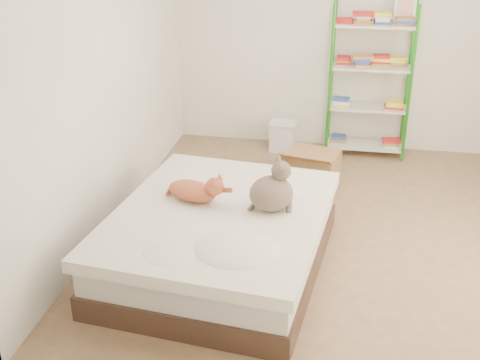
% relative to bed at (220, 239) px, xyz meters
% --- Properties ---
extents(room, '(3.81, 4.21, 2.61)m').
position_rel_bed_xyz_m(room, '(0.82, 0.73, 1.05)').
color(room, '#A3784F').
rests_on(room, ground).
extents(bed, '(1.74, 2.09, 0.49)m').
position_rel_bed_xyz_m(bed, '(0.00, 0.00, 0.00)').
color(bed, '#412921').
rests_on(bed, ground).
extents(orange_cat, '(0.55, 0.41, 0.20)m').
position_rel_bed_xyz_m(orange_cat, '(-0.25, 0.14, 0.34)').
color(orange_cat, '#C36743').
rests_on(orange_cat, bed).
extents(grey_cat, '(0.43, 0.39, 0.41)m').
position_rel_bed_xyz_m(grey_cat, '(0.38, 0.07, 0.45)').
color(grey_cat, gray).
rests_on(grey_cat, bed).
extents(shelf_unit, '(0.88, 0.36, 1.74)m').
position_rel_bed_xyz_m(shelf_unit, '(1.12, 2.61, 0.65)').
color(shelf_unit, '#258C1D').
rests_on(shelf_unit, ground).
extents(cardboard_box, '(0.59, 0.58, 0.41)m').
position_rel_bed_xyz_m(cardboard_box, '(0.59, 1.63, -0.07)').
color(cardboard_box, '#B4854B').
rests_on(cardboard_box, ground).
extents(white_bin, '(0.32, 0.29, 0.34)m').
position_rel_bed_xyz_m(white_bin, '(0.19, 2.53, -0.07)').
color(white_bin, silver).
rests_on(white_bin, ground).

